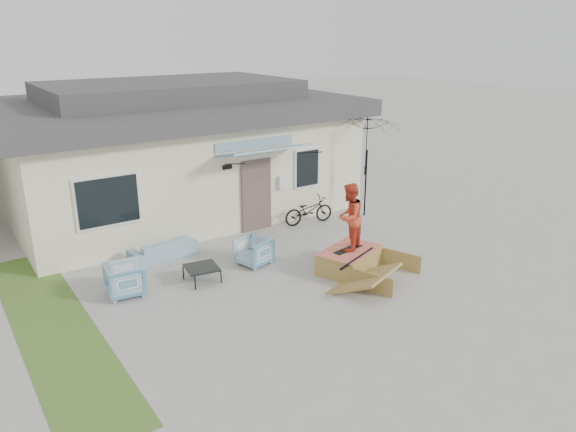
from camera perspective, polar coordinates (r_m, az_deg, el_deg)
ground at (r=12.19m, az=3.62°, el=-8.33°), size 90.00×90.00×0.00m
grass_strip at (r=12.00m, az=-23.28°, el=-10.42°), size 1.40×8.00×0.01m
house at (r=18.20m, az=-11.89°, el=6.97°), size 10.80×8.49×4.10m
loveseat at (r=14.34m, az=-12.92°, el=-3.03°), size 1.75×0.65×0.67m
armchair_left at (r=12.58m, az=-16.61°, el=-6.19°), size 0.81×0.86×0.81m
armchair_right at (r=13.62m, az=-3.60°, el=-3.54°), size 0.87×0.90×0.77m
coffee_table at (r=12.93m, az=-8.95°, el=-5.98°), size 0.83×0.83×0.36m
bicycle at (r=16.40m, az=2.17°, el=0.88°), size 1.64×0.75×1.01m
patio_umbrella at (r=16.98m, az=8.20°, el=5.68°), size 2.22×2.08×2.20m
skate_ramp at (r=13.42m, az=6.43°, el=-4.57°), size 2.14×2.44×0.51m
skateboard at (r=13.34m, az=6.28°, el=-3.41°), size 0.90×0.36×0.05m
skater at (r=13.04m, az=6.41°, el=0.04°), size 1.00×0.93×1.64m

